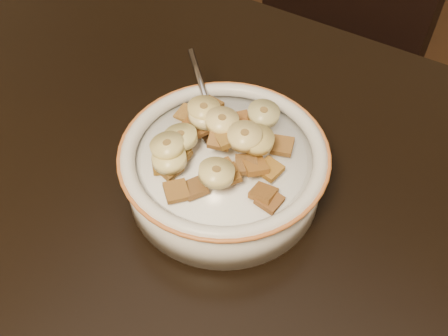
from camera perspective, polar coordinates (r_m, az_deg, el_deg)
The scene contains 38 objects.
chair at distance 1.07m, azimuth 8.55°, elevation 6.47°, with size 0.38×0.38×0.85m, color black.
cereal_bowl at distance 0.49m, azimuth 0.00°, elevation -0.54°, with size 0.19×0.19×0.05m, color white.
milk at distance 0.47m, azimuth 0.00°, elevation 1.23°, with size 0.16×0.16×0.00m, color white.
spoon at distance 0.49m, azimuth -0.93°, elevation 4.16°, with size 0.03×0.05×0.01m, color #B4B5BC.
cereal_square_0 at distance 0.45m, azimuth -0.50°, elevation 3.31°, with size 0.02×0.02×0.01m, color brown.
cereal_square_1 at distance 0.47m, azimuth 6.67°, elevation 2.55°, with size 0.02×0.02×0.01m, color brown.
cereal_square_2 at distance 0.48m, azimuth -3.40°, elevation 4.99°, with size 0.02×0.02×0.01m, color brown.
cereal_square_3 at distance 0.44m, azimuth -0.12°, elevation -0.14°, with size 0.02×0.02×0.01m, color brown.
cereal_square_4 at distance 0.46m, azimuth -5.26°, elevation 1.34°, with size 0.02×0.02×0.01m, color olive.
cereal_square_5 at distance 0.48m, azimuth 3.05°, elevation 4.50°, with size 0.02×0.02×0.01m, color #985221.
cereal_square_6 at distance 0.45m, azimuth 5.24°, elevation -0.13°, with size 0.02×0.02×0.01m, color #996529.
cereal_square_7 at distance 0.45m, azimuth -6.31°, elevation 0.03°, with size 0.02×0.02×0.01m, color brown.
cereal_square_8 at distance 0.45m, azimuth 0.45°, elevation 3.43°, with size 0.02×0.02×0.01m, color olive.
cereal_square_9 at distance 0.51m, azimuth -4.29°, elevation 6.23°, with size 0.02×0.02×0.01m, color olive.
cereal_square_10 at distance 0.47m, azimuth -5.00°, elevation 2.55°, with size 0.02×0.02×0.01m, color brown.
cereal_square_11 at distance 0.46m, azimuth -6.93°, elevation 0.37°, with size 0.02×0.02×0.01m, color #9B6A1E.
cereal_square_12 at distance 0.44m, azimuth 3.57°, elevation 0.22°, with size 0.02×0.02×0.01m, color brown.
cereal_square_13 at distance 0.44m, azimuth -5.48°, elevation -2.65°, with size 0.02×0.02×0.01m, color brown.
cereal_square_14 at distance 0.47m, azimuth 0.22°, elevation 5.05°, with size 0.02×0.02×0.01m, color #985C23.
cereal_square_15 at distance 0.49m, azimuth 1.78°, elevation 5.47°, with size 0.02×0.02×0.01m, color #975E2D.
cereal_square_16 at distance 0.48m, azimuth -3.27°, elevation 4.57°, with size 0.02×0.02×0.01m, color brown.
cereal_square_17 at distance 0.51m, azimuth -1.51°, elevation 7.16°, with size 0.02×0.02×0.01m, color brown.
cereal_square_18 at distance 0.48m, azimuth -3.48°, elevation 4.74°, with size 0.02×0.02×0.01m, color brown.
cereal_square_19 at distance 0.45m, azimuth 2.59°, elevation 0.44°, with size 0.02×0.02×0.01m, color brown.
cereal_square_20 at distance 0.44m, azimuth 4.52°, elevation -2.88°, with size 0.02×0.02×0.01m, color brown.
cereal_square_21 at distance 0.44m, azimuth -3.38°, elevation -2.31°, with size 0.02×0.02×0.01m, color brown.
cereal_square_22 at distance 0.43m, azimuth 5.21°, elevation -3.70°, with size 0.02×0.02×0.01m, color brown.
cereal_square_23 at distance 0.44m, azimuth 0.45°, elevation -0.80°, with size 0.02×0.02×0.01m, color brown.
banana_slice_0 at distance 0.48m, azimuth -2.21°, elevation 5.94°, with size 0.03×0.03×0.01m, color beige.
banana_slice_1 at distance 0.49m, azimuth 4.55°, elevation 6.23°, with size 0.03×0.03×0.01m, color #CFC284.
banana_slice_2 at distance 0.45m, azimuth -6.50°, elevation 2.50°, with size 0.03×0.03×0.01m, color beige.
banana_slice_3 at distance 0.46m, azimuth -4.98°, elevation 3.54°, with size 0.03×0.03×0.01m, color #DAC972.
banana_slice_4 at distance 0.45m, azimuth 3.78°, elevation 3.26°, with size 0.03×0.03×0.01m, color tan.
banana_slice_5 at distance 0.48m, azimuth -2.32°, elevation 6.69°, with size 0.03×0.03×0.01m, color #EFCD75.
banana_slice_6 at distance 0.46m, azimuth -0.22°, elevation 5.38°, with size 0.03×0.03×0.01m, color #FAE28B.
banana_slice_7 at distance 0.45m, azimuth 2.37°, elevation 3.65°, with size 0.03×0.03×0.01m, color beige.
banana_slice_8 at distance 0.42m, azimuth -0.86°, elevation -0.55°, with size 0.03×0.03×0.01m, color #D6CE81.
banana_slice_9 at distance 0.45m, azimuth -6.26°, elevation 1.02°, with size 0.03×0.03×0.01m, color #E4CC7F.
Camera 1 is at (0.07, -0.14, 1.15)m, focal length 40.00 mm.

